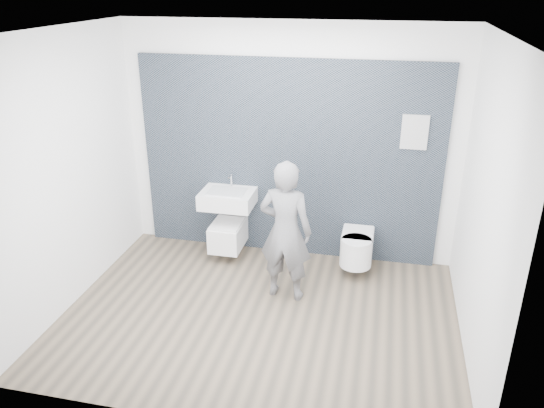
% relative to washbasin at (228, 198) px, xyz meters
% --- Properties ---
extents(ground, '(4.00, 4.00, 0.00)m').
position_rel_washbasin_xyz_m(ground, '(0.68, -1.20, -0.76)').
color(ground, brown).
rests_on(ground, ground).
extents(room_shell, '(4.00, 4.00, 4.00)m').
position_rel_washbasin_xyz_m(room_shell, '(0.68, -1.20, 0.98)').
color(room_shell, white).
rests_on(room_shell, ground).
extents(tile_wall, '(3.60, 0.06, 2.40)m').
position_rel_washbasin_xyz_m(tile_wall, '(0.68, 0.27, -0.76)').
color(tile_wall, black).
rests_on(tile_wall, ground).
extents(washbasin, '(0.63, 0.48, 0.48)m').
position_rel_washbasin_xyz_m(washbasin, '(0.00, 0.00, 0.00)').
color(washbasin, white).
rests_on(washbasin, ground).
extents(toilet_square, '(0.37, 0.54, 0.70)m').
position_rel_washbasin_xyz_m(toilet_square, '(0.00, -0.03, -0.45)').
color(toilet_square, white).
rests_on(toilet_square, ground).
extents(toilet_rounded, '(0.37, 0.62, 0.34)m').
position_rel_washbasin_xyz_m(toilet_rounded, '(1.58, -0.08, -0.45)').
color(toilet_rounded, white).
rests_on(toilet_rounded, ground).
extents(info_placard, '(0.29, 0.03, 0.39)m').
position_rel_washbasin_xyz_m(info_placard, '(2.11, 0.22, -0.76)').
color(info_placard, white).
rests_on(info_placard, ground).
extents(visitor, '(0.60, 0.42, 1.55)m').
position_rel_washbasin_xyz_m(visitor, '(0.86, -0.76, 0.01)').
color(visitor, slate).
rests_on(visitor, ground).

